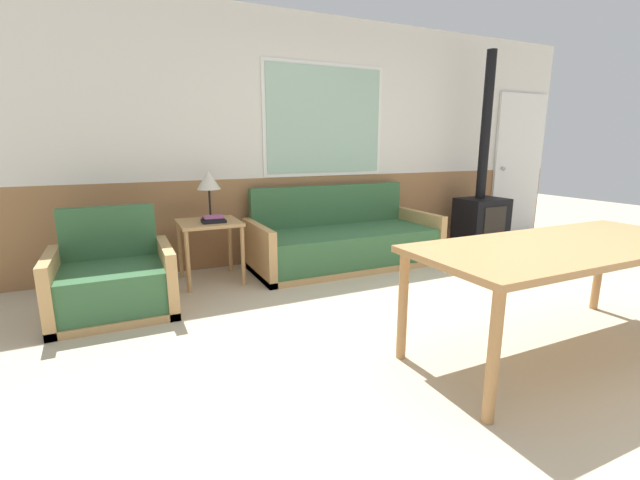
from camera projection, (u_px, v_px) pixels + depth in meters
ground_plane at (500, 338)px, 2.97m from camera, size 16.00×16.00×0.00m
wall_back at (330, 140)px, 4.99m from camera, size 7.20×0.09×2.70m
couch at (344, 243)px, 4.73m from camera, size 2.06×0.89×0.85m
armchair at (113, 283)px, 3.38m from camera, size 0.89×0.77×0.81m
side_table at (209, 231)px, 4.11m from camera, size 0.57×0.57×0.60m
table_lamp at (209, 182)px, 4.11m from camera, size 0.23×0.23×0.48m
book_stack at (214, 219)px, 4.01m from camera, size 0.22×0.17×0.06m
dining_table at (566, 253)px, 2.65m from camera, size 2.04×0.83×0.72m
wood_stove at (482, 205)px, 5.52m from camera, size 0.59×0.46×2.43m
entry_door at (518, 165)px, 6.30m from camera, size 0.93×0.09×2.02m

